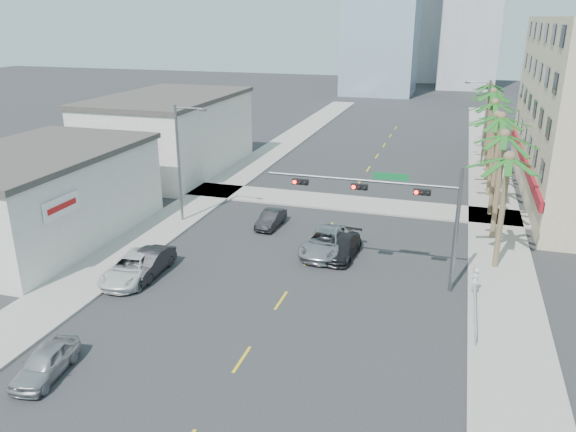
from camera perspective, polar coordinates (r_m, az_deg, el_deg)
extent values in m
plane|color=#262628|center=(28.48, -3.21, -12.20)|extent=(260.00, 260.00, 0.00)
cube|color=gray|center=(45.32, 20.35, -0.89)|extent=(4.00, 120.00, 0.15)
cube|color=gray|center=(49.64, -8.33, 1.91)|extent=(4.00, 120.00, 0.15)
cube|color=gray|center=(47.85, 5.84, 1.34)|extent=(80.00, 4.00, 0.15)
cube|color=maroon|center=(54.32, 22.82, 5.31)|extent=(0.30, 28.00, 0.80)
cube|color=beige|center=(42.93, -23.91, 1.65)|extent=(10.00, 16.00, 6.00)
cube|color=beige|center=(59.01, -11.88, 8.06)|extent=(11.00, 18.00, 7.20)
cylinder|color=slate|center=(32.71, 16.68, -1.65)|extent=(0.24, 0.24, 7.20)
cylinder|color=slate|center=(32.29, 7.36, 3.63)|extent=(11.00, 0.16, 0.16)
cube|color=#0C662D|center=(31.97, 10.39, 3.96)|extent=(2.00, 0.05, 0.40)
cube|color=black|center=(31.88, 13.49, 2.38)|extent=(0.95, 0.28, 0.32)
sphere|color=#FF0C05|center=(31.75, 12.89, 2.36)|extent=(0.22, 0.22, 0.22)
cube|color=black|center=(32.24, 7.28, 2.97)|extent=(0.95, 0.28, 0.32)
sphere|color=#FF0C05|center=(32.14, 6.67, 2.94)|extent=(0.22, 0.22, 0.22)
cube|color=black|center=(32.97, 1.28, 3.50)|extent=(0.95, 0.28, 0.32)
sphere|color=#FF0C05|center=(32.91, 0.67, 3.47)|extent=(0.22, 0.22, 0.22)
cylinder|color=brown|center=(36.60, 20.87, 0.14)|extent=(0.36, 0.36, 7.20)
cylinder|color=brown|center=(41.51, 20.56, 2.66)|extent=(0.36, 0.36, 7.56)
cylinder|color=brown|center=(46.48, 20.31, 4.65)|extent=(0.36, 0.36, 7.92)
cylinder|color=brown|center=(51.62, 20.04, 5.67)|extent=(0.36, 0.36, 7.20)
cylinder|color=brown|center=(56.66, 19.88, 7.03)|extent=(0.36, 0.36, 7.56)
cylinder|color=brown|center=(61.72, 19.74, 8.17)|extent=(0.36, 0.36, 7.92)
cylinder|color=brown|center=(66.90, 19.58, 8.69)|extent=(0.36, 0.36, 7.20)
cylinder|color=brown|center=(71.99, 19.48, 9.55)|extent=(0.36, 0.36, 7.56)
cylinder|color=slate|center=(42.94, -11.03, 5.10)|extent=(0.20, 0.20, 9.00)
cylinder|color=slate|center=(41.59, -10.05, 10.75)|extent=(2.20, 0.12, 0.12)
cube|color=slate|center=(41.12, -8.64, 10.59)|extent=(0.50, 0.25, 0.18)
cylinder|color=slate|center=(61.61, 19.43, 8.70)|extent=(0.20, 0.20, 9.00)
cylinder|color=slate|center=(60.99, 18.84, 12.77)|extent=(2.20, 0.12, 0.12)
cube|color=slate|center=(60.98, 17.77, 12.79)|extent=(0.50, 0.25, 0.18)
cylinder|color=silver|center=(32.14, 18.41, -8.20)|extent=(0.08, 8.00, 0.08)
cylinder|color=silver|center=(31.98, 18.47, -7.65)|extent=(0.08, 8.00, 0.08)
cylinder|color=silver|center=(28.65, 18.46, -11.92)|extent=(0.08, 0.08, 1.00)
cylinder|color=silver|center=(30.39, 18.42, -10.00)|extent=(0.08, 0.08, 1.00)
cylinder|color=silver|center=(32.16, 18.40, -8.28)|extent=(0.08, 0.08, 1.00)
cylinder|color=silver|center=(33.95, 18.37, -6.75)|extent=(0.08, 0.08, 1.00)
cylinder|color=silver|center=(35.77, 18.35, -5.37)|extent=(0.08, 0.08, 1.00)
imported|color=#B4B5B9|center=(27.61, -23.42, -13.50)|extent=(2.04, 4.05, 1.32)
imported|color=black|center=(35.50, -13.96, -4.69)|extent=(1.67, 4.52, 1.48)
imported|color=silver|center=(35.18, -15.52, -5.09)|extent=(2.86, 5.43, 1.46)
imported|color=black|center=(42.27, -1.75, -0.29)|extent=(1.45, 3.78, 1.23)
imported|color=#A5A6AA|center=(37.64, 3.90, -2.63)|extent=(2.87, 5.75, 1.56)
imported|color=black|center=(37.15, 5.51, -3.18)|extent=(2.19, 4.69, 1.32)
imported|color=silver|center=(33.53, 18.46, -6.29)|extent=(0.68, 0.65, 1.56)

